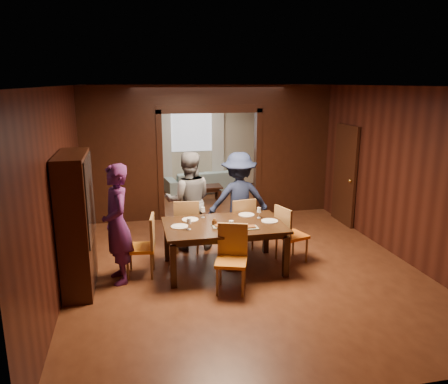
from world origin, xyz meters
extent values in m
plane|color=#4F2716|center=(0.00, 0.00, 0.00)|extent=(9.00, 9.00, 0.00)
cube|color=silver|center=(0.00, 0.00, 2.90)|extent=(5.50, 9.00, 0.02)
cube|color=black|center=(0.00, 4.50, 1.45)|extent=(5.50, 0.02, 2.90)
cube|color=black|center=(-2.75, 0.00, 1.45)|extent=(0.02, 9.00, 2.90)
cube|color=black|center=(2.75, 0.00, 1.45)|extent=(0.02, 9.00, 2.90)
cube|color=black|center=(-1.93, 1.60, 1.20)|extent=(1.65, 0.15, 2.40)
cube|color=black|center=(1.93, 1.60, 1.20)|extent=(1.65, 0.15, 2.40)
cube|color=black|center=(0.00, 1.60, 2.65)|extent=(5.50, 0.15, 0.50)
cube|color=beige|center=(0.00, 4.47, 1.45)|extent=(5.40, 0.04, 2.85)
imported|color=#4A1B4F|center=(-1.97, -1.41, 0.91)|extent=(0.57, 0.74, 1.82)
imported|color=slate|center=(-0.74, -0.27, 0.89)|extent=(0.93, 0.77, 1.78)
imported|color=#19223F|center=(0.18, -0.33, 0.87)|extent=(1.15, 0.69, 1.75)
imported|color=#9AC2C9|center=(0.19, 3.85, 0.29)|extent=(2.09, 1.04, 0.58)
imported|color=black|center=(-0.17, -1.26, 0.80)|extent=(0.29, 0.29, 0.07)
cube|color=black|center=(-0.32, -1.31, 0.38)|extent=(1.91, 1.19, 0.76)
cube|color=black|center=(0.11, 2.82, 0.20)|extent=(0.80, 0.50, 0.40)
cube|color=black|center=(-2.53, -1.50, 1.00)|extent=(0.40, 1.20, 2.00)
cube|color=black|center=(2.70, 0.50, 1.05)|extent=(0.06, 0.90, 2.10)
cube|color=silver|center=(0.00, 4.44, 1.70)|extent=(1.20, 0.03, 1.30)
cube|color=white|center=(-0.75, 4.40, 1.25)|extent=(0.35, 0.06, 2.40)
cube|color=white|center=(0.75, 4.40, 1.25)|extent=(0.35, 0.06, 2.40)
cylinder|color=silver|center=(-1.03, -1.30, 0.77)|extent=(0.27, 0.27, 0.01)
cylinder|color=white|center=(-0.81, -0.99, 0.77)|extent=(0.27, 0.27, 0.01)
cylinder|color=white|center=(0.16, -0.92, 0.77)|extent=(0.27, 0.27, 0.01)
cylinder|color=silver|center=(0.44, -1.34, 0.77)|extent=(0.27, 0.27, 0.01)
cylinder|color=white|center=(-0.31, -1.67, 0.77)|extent=(0.27, 0.27, 0.01)
cube|color=gray|center=(-0.38, -1.44, 0.78)|extent=(0.30, 0.20, 0.04)
cube|color=gray|center=(0.00, -1.60, 0.78)|extent=(0.30, 0.20, 0.04)
cylinder|color=silver|center=(-0.26, -1.59, 0.83)|extent=(0.07, 0.07, 0.14)
camera|label=1|loc=(-1.73, -7.78, 2.96)|focal=35.00mm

